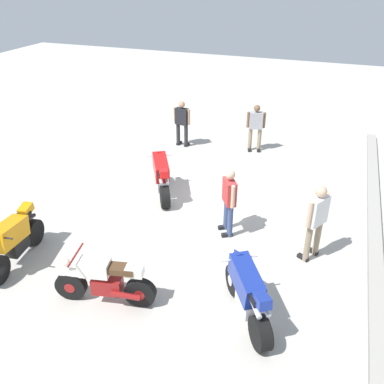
{
  "coord_description": "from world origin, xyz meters",
  "views": [
    {
      "loc": [
        8.67,
        3.32,
        5.69
      ],
      "look_at": [
        0.35,
        0.27,
        0.75
      ],
      "focal_mm": 38.78,
      "sensor_mm": 36.0,
      "label": 1
    }
  ],
  "objects": [
    {
      "name": "person_in_white_shirt",
      "position": [
        0.95,
        3.26,
        1.03
      ],
      "size": [
        0.63,
        0.49,
        1.78
      ],
      "rotation": [
        0.0,
        0.0,
        4.2
      ],
      "color": "gray",
      "rests_on": "ground"
    },
    {
      "name": "person_in_gray_shirt",
      "position": [
        -4.44,
        0.79,
        0.89
      ],
      "size": [
        0.4,
        0.63,
        1.59
      ],
      "rotation": [
        0.0,
        0.0,
        0.25
      ],
      "color": "gray",
      "rests_on": "ground"
    },
    {
      "name": "motorcycle_orange_sportbike",
      "position": [
        3.27,
        -2.65,
        0.59
      ],
      "size": [
        1.96,
        0.7,
        1.14
      ],
      "rotation": [
        0.0,
        0.0,
        0.16
      ],
      "color": "black",
      "rests_on": "ground"
    },
    {
      "name": "motorcycle_blue_sportbike",
      "position": [
        3.14,
        2.34,
        0.59
      ],
      "size": [
        1.72,
        1.25,
        1.14
      ],
      "rotation": [
        0.0,
        0.0,
        3.74
      ],
      "color": "black",
      "rests_on": "ground"
    },
    {
      "name": "person_in_red_shirt",
      "position": [
        0.65,
        1.29,
        0.94
      ],
      "size": [
        0.6,
        0.49,
        1.66
      ],
      "rotation": [
        0.0,
        0.0,
        5.26
      ],
      "color": "#384772",
      "rests_on": "ground"
    },
    {
      "name": "motorcycle_cream_vintage",
      "position": [
        3.67,
        -0.23,
        0.49
      ],
      "size": [
        0.72,
        1.94,
        1.07
      ],
      "rotation": [
        0.0,
        0.0,
        4.92
      ],
      "color": "black",
      "rests_on": "ground"
    },
    {
      "name": "curb_edge",
      "position": [
        0.0,
        4.6,
        0.07
      ],
      "size": [
        14.0,
        0.3,
        0.15
      ],
      "primitive_type": "cube",
      "color": "#9C978F",
      "rests_on": "ground"
    },
    {
      "name": "ground_plane",
      "position": [
        0.0,
        0.0,
        0.0
      ],
      "size": [
        40.0,
        40.0,
        0.0
      ],
      "primitive_type": "plane",
      "color": "#B7B2A8"
    },
    {
      "name": "motorcycle_red_sportbike",
      "position": [
        -0.51,
        -0.93,
        0.59
      ],
      "size": [
        1.78,
        1.15,
        1.14
      ],
      "rotation": [
        0.0,
        0.0,
        3.67
      ],
      "color": "black",
      "rests_on": "ground"
    },
    {
      "name": "person_in_black_shirt",
      "position": [
        -3.98,
        -1.68,
        0.9
      ],
      "size": [
        0.35,
        0.63,
        1.59
      ],
      "rotation": [
        0.0,
        0.0,
        3.01
      ],
      "color": "#262628",
      "rests_on": "ground"
    }
  ]
}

